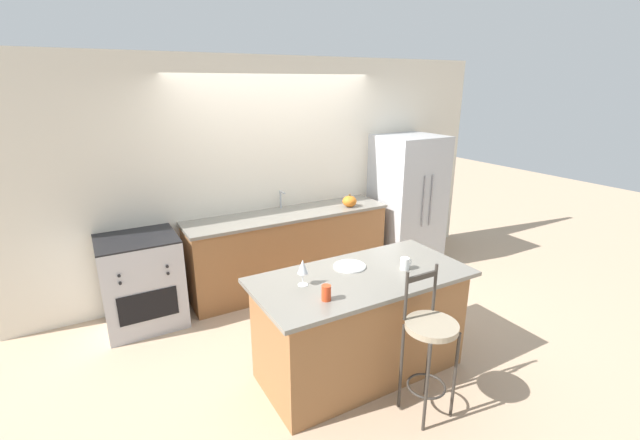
# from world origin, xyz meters

# --- Properties ---
(ground_plane) EXTENTS (18.00, 18.00, 0.00)m
(ground_plane) POSITION_xyz_m (0.00, 0.00, 0.00)
(ground_plane) COLOR tan
(wall_back) EXTENTS (6.00, 0.07, 2.70)m
(wall_back) POSITION_xyz_m (0.00, 0.66, 1.35)
(wall_back) COLOR beige
(wall_back) RESTS_ON ground_plane
(back_counter) EXTENTS (2.46, 0.64, 0.94)m
(back_counter) POSITION_xyz_m (0.00, 0.36, 0.47)
(back_counter) COLOR #936038
(back_counter) RESTS_ON ground_plane
(sink_faucet) EXTENTS (0.02, 0.13, 0.22)m
(sink_faucet) POSITION_xyz_m (0.00, 0.55, 1.08)
(sink_faucet) COLOR #ADAFB5
(sink_faucet) RESTS_ON back_counter
(kitchen_island) EXTENTS (1.80, 0.88, 0.91)m
(kitchen_island) POSITION_xyz_m (-0.19, -1.44, 0.46)
(kitchen_island) COLOR #936038
(kitchen_island) RESTS_ON ground_plane
(refrigerator) EXTENTS (0.81, 0.79, 1.75)m
(refrigerator) POSITION_xyz_m (1.73, 0.26, 0.88)
(refrigerator) COLOR #ADAFB5
(refrigerator) RESTS_ON ground_plane
(oven_range) EXTENTS (0.76, 0.70, 0.95)m
(oven_range) POSITION_xyz_m (-1.69, 0.30, 0.47)
(oven_range) COLOR #B7B7BC
(oven_range) RESTS_ON ground_plane
(bar_stool_near) EXTENTS (0.38, 0.38, 1.15)m
(bar_stool_near) POSITION_xyz_m (-0.04, -2.10, 0.62)
(bar_stool_near) COLOR #332D28
(bar_stool_near) RESTS_ON ground_plane
(dinner_plate) EXTENTS (0.28, 0.28, 0.02)m
(dinner_plate) POSITION_xyz_m (-0.19, -1.26, 0.92)
(dinner_plate) COLOR white
(dinner_plate) RESTS_ON kitchen_island
(wine_glass) EXTENTS (0.08, 0.08, 0.21)m
(wine_glass) POSITION_xyz_m (-0.70, -1.36, 1.06)
(wine_glass) COLOR white
(wine_glass) RESTS_ON kitchen_island
(coffee_mug) EXTENTS (0.11, 0.08, 0.10)m
(coffee_mug) POSITION_xyz_m (0.19, -1.52, 0.96)
(coffee_mug) COLOR white
(coffee_mug) RESTS_ON kitchen_island
(tumbler_cup) EXTENTS (0.07, 0.07, 0.12)m
(tumbler_cup) POSITION_xyz_m (-0.66, -1.66, 0.97)
(tumbler_cup) COLOR red
(tumbler_cup) RESTS_ON kitchen_island
(pumpkin_decoration) EXTENTS (0.18, 0.18, 0.16)m
(pumpkin_decoration) POSITION_xyz_m (0.77, 0.21, 1.01)
(pumpkin_decoration) COLOR orange
(pumpkin_decoration) RESTS_ON back_counter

